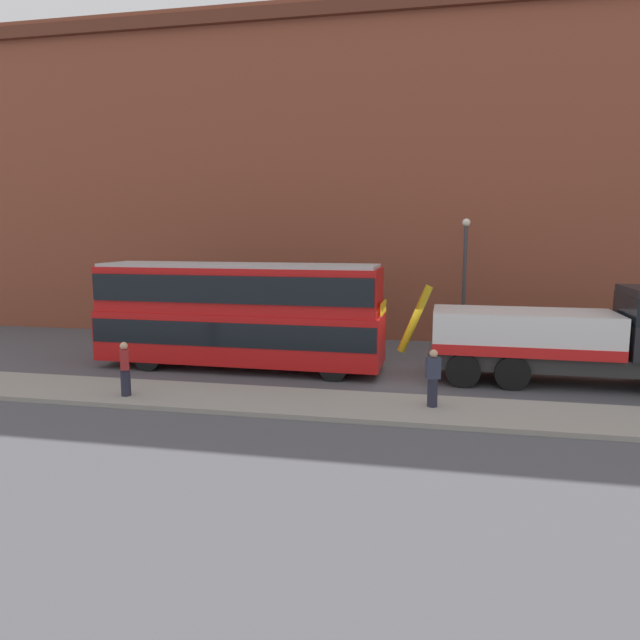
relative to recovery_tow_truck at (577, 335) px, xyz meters
The scene contains 8 objects.
ground_plane 6.07m from the recovery_tow_truck, behind, with size 120.00×120.00×0.00m, color #4C4C51.
near_kerb 7.35m from the recovery_tow_truck, 144.34° to the right, with size 60.00×2.80×0.15m, color gray.
building_facade 11.57m from the recovery_tow_truck, 126.82° to the left, with size 60.00×1.50×16.00m.
recovery_tow_truck is the anchor object (origin of this frame).
double_decker_bus 12.14m from the recovery_tow_truck, behind, with size 11.08×2.72×4.06m.
pedestrian_onlooker 15.02m from the recovery_tow_truck, 161.64° to the right, with size 0.42×0.48×1.71m.
pedestrian_bystander 6.29m from the recovery_tow_truck, 140.31° to the right, with size 0.45×0.36×1.71m.
street_lamp 6.82m from the recovery_tow_truck, 122.48° to the left, with size 0.36×0.36×5.83m.
Camera 1 is at (0.97, -20.59, 5.22)m, focal length 32.08 mm.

